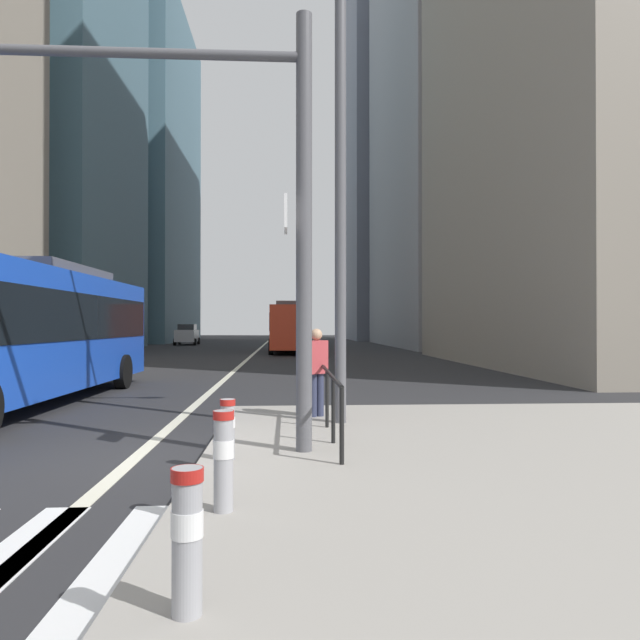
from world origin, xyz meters
The scene contains 17 objects.
ground_plane centered at (0.00, 20.00, 0.00)m, with size 160.00×160.00×0.00m, color #28282B.
median_island centered at (5.50, -1.00, 0.07)m, with size 9.00×10.00×0.15m, color gray.
lane_centre_line centered at (0.00, 30.00, 0.01)m, with size 0.20×80.00×0.01m, color beige.
office_tower_left_far centered at (-16.00, 60.36, 18.92)m, with size 12.82×23.43×37.84m, color slate.
office_tower_right_mid centered at (17.00, 43.49, 22.68)m, with size 11.51×23.95×45.36m, color #9E9EA3.
office_tower_right_far centered at (17.00, 66.47, 23.23)m, with size 13.66×16.71×46.47m, color slate.
city_bus_blue_oncoming centered at (-3.95, 5.16, 1.84)m, with size 2.84×12.23×3.40m.
city_bus_red_receding centered at (2.31, 31.96, 1.84)m, with size 2.77×11.39×3.40m.
car_oncoming_mid centered at (-7.22, 47.21, 0.99)m, with size 2.19×4.57×1.94m.
car_receding_near centered at (2.88, 49.06, 0.99)m, with size 2.14×4.51×1.94m.
traffic_signal_gantry centered at (0.49, -0.53, 4.09)m, with size 5.68×0.65×6.00m.
street_lamp_post centered at (3.07, 1.79, 5.28)m, with size 5.50×0.32×8.00m.
bollard_front centered at (1.53, -5.00, 0.63)m, with size 0.20×0.20×0.87m.
bollard_left centered at (1.54, -3.06, 0.67)m, with size 0.20×0.20×0.93m.
bollard_right centered at (1.37, -0.98, 0.58)m, with size 0.20×0.20×0.77m.
pedestrian_railing centered at (2.80, 0.66, 0.87)m, with size 0.06×4.00×0.98m.
pedestrian_waiting centered at (2.68, 2.49, 1.06)m, with size 0.45×0.41×1.65m.
Camera 1 is at (2.12, -8.53, 1.87)m, focal length 32.91 mm.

